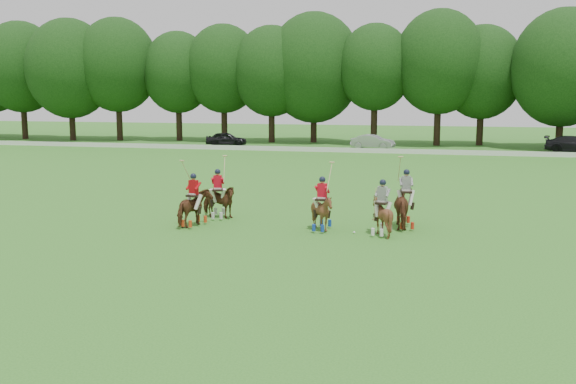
% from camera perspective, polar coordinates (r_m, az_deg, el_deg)
% --- Properties ---
extents(ground, '(180.00, 180.00, 0.00)m').
position_cam_1_polar(ground, '(23.67, -5.00, -4.77)').
color(ground, '#2F6C1E').
rests_on(ground, ground).
extents(tree_line, '(117.98, 14.32, 14.75)m').
position_cam_1_polar(tree_line, '(70.24, 8.00, 10.91)').
color(tree_line, black).
rests_on(tree_line, ground).
extents(boundary_rail, '(120.00, 0.10, 0.44)m').
position_cam_1_polar(boundary_rail, '(60.47, 6.62, 3.69)').
color(boundary_rail, white).
rests_on(boundary_rail, ground).
extents(car_left, '(4.49, 2.33, 1.46)m').
position_cam_1_polar(car_left, '(68.24, -5.49, 4.72)').
color(car_left, black).
rests_on(car_left, ground).
extents(car_mid, '(4.49, 2.13, 1.42)m').
position_cam_1_polar(car_mid, '(64.83, 7.55, 4.45)').
color(car_mid, '#A5A5AB').
rests_on(car_mid, ground).
extents(car_right, '(5.79, 3.36, 1.58)m').
position_cam_1_polar(car_right, '(65.54, 24.19, 3.87)').
color(car_right, black).
rests_on(car_right, ground).
extents(polo_red_a, '(1.19, 1.93, 2.78)m').
position_cam_1_polar(polo_red_a, '(27.08, -8.36, -1.37)').
color(polo_red_a, '#4C2C14').
rests_on(polo_red_a, ground).
extents(polo_red_b, '(1.74, 1.58, 2.75)m').
position_cam_1_polar(polo_red_b, '(28.71, -6.24, -0.80)').
color(polo_red_b, '#4C2C14').
rests_on(polo_red_b, ground).
extents(polo_red_c, '(1.33, 1.46, 2.76)m').
position_cam_1_polar(polo_red_c, '(25.98, 3.04, -1.75)').
color(polo_red_c, '#4C2C14').
rests_on(polo_red_c, ground).
extents(polo_stripe_a, '(1.34, 2.21, 2.98)m').
position_cam_1_polar(polo_stripe_a, '(26.94, 10.41, -1.27)').
color(polo_stripe_a, '#4C2C14').
rests_on(polo_stripe_a, ground).
extents(polo_stripe_b, '(1.47, 1.58, 2.21)m').
position_cam_1_polar(polo_stripe_b, '(25.42, 8.36, -2.08)').
color(polo_stripe_b, '#4C2C14').
rests_on(polo_stripe_b, ground).
extents(polo_ball, '(0.09, 0.09, 0.09)m').
position_cam_1_polar(polo_ball, '(25.68, 5.90, -3.60)').
color(polo_ball, white).
rests_on(polo_ball, ground).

